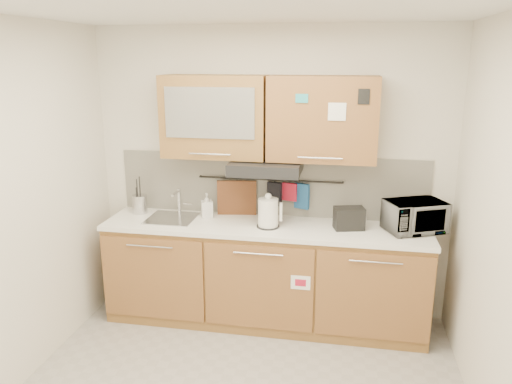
% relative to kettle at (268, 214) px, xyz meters
% --- Properties ---
extents(ceiling, '(3.20, 3.20, 0.00)m').
position_rel_kettle_xyz_m(ceiling, '(-0.04, -1.14, 1.56)').
color(ceiling, white).
rests_on(ceiling, wall_back).
extents(wall_back, '(3.20, 0.00, 3.20)m').
position_rel_kettle_xyz_m(wall_back, '(-0.04, 0.36, 0.26)').
color(wall_back, silver).
rests_on(wall_back, ground).
extents(wall_left, '(0.00, 3.00, 3.00)m').
position_rel_kettle_xyz_m(wall_left, '(-1.64, -1.14, 0.26)').
color(wall_left, silver).
rests_on(wall_left, ground).
extents(wall_right, '(0.00, 3.00, 3.00)m').
position_rel_kettle_xyz_m(wall_right, '(1.56, -1.14, 0.26)').
color(wall_right, silver).
rests_on(wall_right, ground).
extents(base_cabinet, '(2.80, 0.64, 0.88)m').
position_rel_kettle_xyz_m(base_cabinet, '(-0.04, 0.05, -0.64)').
color(base_cabinet, olive).
rests_on(base_cabinet, floor).
extents(countertop, '(2.82, 0.62, 0.04)m').
position_rel_kettle_xyz_m(countertop, '(-0.04, 0.05, -0.14)').
color(countertop, white).
rests_on(countertop, base_cabinet).
extents(backsplash, '(2.80, 0.02, 0.56)m').
position_rel_kettle_xyz_m(backsplash, '(-0.04, 0.35, 0.16)').
color(backsplash, silver).
rests_on(backsplash, countertop).
extents(upper_cabinets, '(1.82, 0.37, 0.70)m').
position_rel_kettle_xyz_m(upper_cabinets, '(-0.04, 0.18, 0.79)').
color(upper_cabinets, olive).
rests_on(upper_cabinets, wall_back).
extents(range_hood, '(0.60, 0.46, 0.10)m').
position_rel_kettle_xyz_m(range_hood, '(-0.04, 0.11, 0.38)').
color(range_hood, black).
rests_on(range_hood, upper_cabinets).
extents(sink, '(0.42, 0.40, 0.26)m').
position_rel_kettle_xyz_m(sink, '(-0.89, 0.07, -0.12)').
color(sink, silver).
rests_on(sink, countertop).
extents(utensil_rail, '(1.30, 0.02, 0.02)m').
position_rel_kettle_xyz_m(utensil_rail, '(-0.04, 0.31, 0.22)').
color(utensil_rail, black).
rests_on(utensil_rail, backsplash).
extents(utensil_crock, '(0.18, 0.18, 0.34)m').
position_rel_kettle_xyz_m(utensil_crock, '(-1.24, 0.18, -0.03)').
color(utensil_crock, '#BBBBC0').
rests_on(utensil_crock, countertop).
extents(kettle, '(0.22, 0.20, 0.30)m').
position_rel_kettle_xyz_m(kettle, '(0.00, 0.00, 0.00)').
color(kettle, white).
rests_on(kettle, countertop).
extents(toaster, '(0.28, 0.21, 0.19)m').
position_rel_kettle_xyz_m(toaster, '(0.68, 0.07, -0.02)').
color(toaster, black).
rests_on(toaster, countertop).
extents(microwave, '(0.55, 0.48, 0.26)m').
position_rel_kettle_xyz_m(microwave, '(1.21, 0.12, 0.01)').
color(microwave, '#999999').
rests_on(microwave, countertop).
extents(soap_bottle, '(0.13, 0.13, 0.22)m').
position_rel_kettle_xyz_m(soap_bottle, '(-0.59, 0.18, -0.01)').
color(soap_bottle, '#999999').
rests_on(soap_bottle, countertop).
extents(cutting_board, '(0.36, 0.08, 0.44)m').
position_rel_kettle_xyz_m(cutting_board, '(-0.34, 0.30, -0.02)').
color(cutting_board, brown).
rests_on(cutting_board, utensil_rail).
extents(oven_mitt, '(0.14, 0.08, 0.23)m').
position_rel_kettle_xyz_m(oven_mitt, '(0.26, 0.30, 0.09)').
color(oven_mitt, '#1E528D').
rests_on(oven_mitt, utensil_rail).
extents(dark_pouch, '(0.14, 0.08, 0.21)m').
position_rel_kettle_xyz_m(dark_pouch, '(0.01, 0.30, 0.09)').
color(dark_pouch, black).
rests_on(dark_pouch, utensil_rail).
extents(pot_holder, '(0.13, 0.05, 0.16)m').
position_rel_kettle_xyz_m(pot_holder, '(0.14, 0.30, 0.12)').
color(pot_holder, red).
rests_on(pot_holder, utensil_rail).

